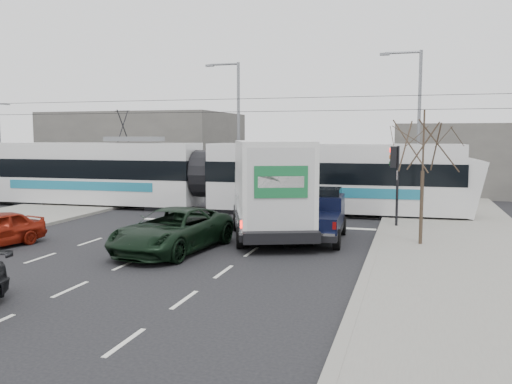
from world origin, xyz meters
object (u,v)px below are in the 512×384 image
(bare_tree, at_px, (423,147))
(box_truck, at_px, (270,189))
(street_lamp_far, at_px, (236,122))
(green_car, at_px, (173,230))
(tram, at_px, (204,175))
(silver_pickup, at_px, (260,212))
(traffic_signal, at_px, (395,168))
(street_lamp_near, at_px, (416,120))
(navy_pickup, at_px, (320,215))

(bare_tree, relative_size, box_truck, 0.59)
(street_lamp_far, relative_size, green_car, 1.60)
(tram, xyz_separation_m, silver_pickup, (5.25, -6.95, -0.95))
(traffic_signal, relative_size, street_lamp_near, 0.40)
(traffic_signal, distance_m, tram, 11.08)
(street_lamp_far, xyz_separation_m, green_car, (3.11, -16.72, -4.33))
(navy_pickup, bearing_deg, silver_pickup, -179.64)
(bare_tree, bearing_deg, street_lamp_far, 131.12)
(tram, bearing_deg, bare_tree, -33.69)
(tram, distance_m, box_truck, 8.72)
(bare_tree, bearing_deg, tram, 147.79)
(tram, relative_size, navy_pickup, 5.59)
(traffic_signal, distance_m, silver_pickup, 6.61)
(street_lamp_near, relative_size, box_truck, 1.07)
(street_lamp_far, xyz_separation_m, silver_pickup, (5.37, -13.10, -4.07))
(navy_pickup, bearing_deg, bare_tree, -11.38)
(street_lamp_near, distance_m, street_lamp_far, 11.67)
(street_lamp_near, bearing_deg, box_truck, -118.01)
(street_lamp_near, height_order, silver_pickup, street_lamp_near)
(silver_pickup, relative_size, box_truck, 0.72)
(traffic_signal, relative_size, box_truck, 0.43)
(navy_pickup, bearing_deg, traffic_signal, 47.89)
(green_car, bearing_deg, bare_tree, 27.21)
(street_lamp_far, relative_size, box_truck, 1.07)
(street_lamp_far, bearing_deg, box_truck, -65.79)
(traffic_signal, bearing_deg, silver_pickup, -145.75)
(traffic_signal, relative_size, tram, 0.13)
(silver_pickup, bearing_deg, traffic_signal, 13.79)
(street_lamp_near, bearing_deg, bare_tree, -88.58)
(street_lamp_far, bearing_deg, tram, -88.87)
(street_lamp_near, distance_m, box_truck, 12.63)
(navy_pickup, bearing_deg, tram, 135.58)
(navy_pickup, distance_m, green_car, 6.09)
(traffic_signal, height_order, box_truck, box_truck)
(traffic_signal, distance_m, box_truck, 5.96)
(tram, height_order, navy_pickup, tram)
(tram, distance_m, navy_pickup, 10.36)
(bare_tree, bearing_deg, box_truck, 173.39)
(street_lamp_far, relative_size, silver_pickup, 1.47)
(bare_tree, height_order, box_truck, bare_tree)
(silver_pickup, xyz_separation_m, box_truck, (0.38, 0.30, 0.93))
(box_truck, distance_m, green_car, 4.87)
(silver_pickup, bearing_deg, tram, 106.61)
(traffic_signal, bearing_deg, street_lamp_near, 83.59)
(silver_pickup, distance_m, box_truck, 1.05)
(bare_tree, bearing_deg, traffic_signal, 105.76)
(silver_pickup, height_order, green_car, silver_pickup)
(box_truck, xyz_separation_m, green_car, (-2.65, -3.91, -1.19))
(navy_pickup, bearing_deg, box_truck, 172.97)
(traffic_signal, distance_m, green_car, 10.62)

